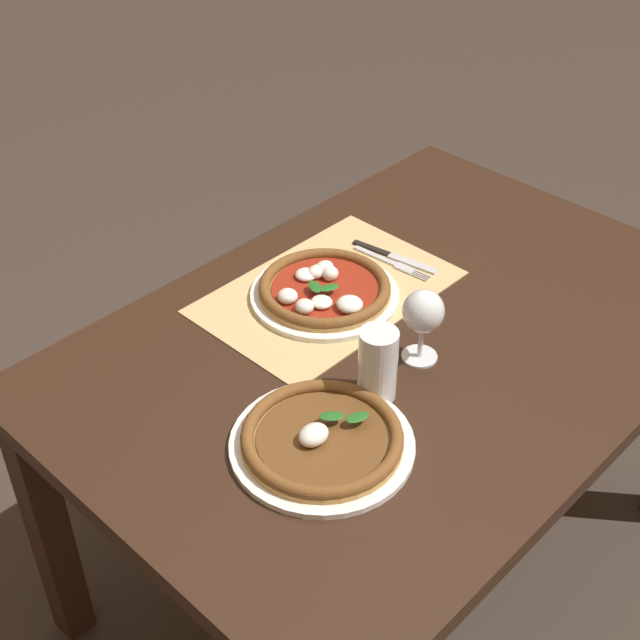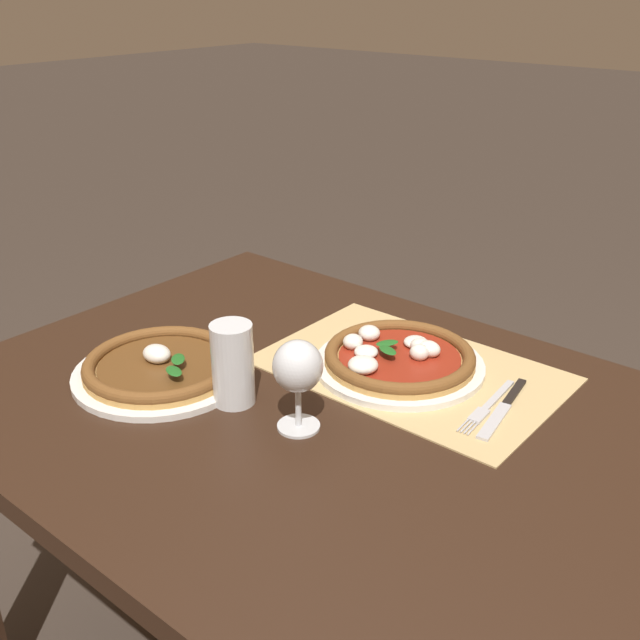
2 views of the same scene
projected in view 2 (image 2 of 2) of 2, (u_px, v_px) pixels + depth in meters
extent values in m
cube|color=black|center=(343.00, 425.00, 1.25)|extent=(1.39, 0.95, 0.04)
cube|color=black|center=(253.00, 395.00, 2.07)|extent=(0.07, 0.07, 0.70)
cube|color=tan|center=(412.00, 370.00, 1.38)|extent=(0.53, 0.35, 0.00)
cylinder|color=silver|center=(399.00, 365.00, 1.39)|extent=(0.31, 0.31, 0.01)
cylinder|color=tan|center=(399.00, 360.00, 1.38)|extent=(0.28, 0.28, 0.01)
torus|color=brown|center=(400.00, 355.00, 1.38)|extent=(0.28, 0.28, 0.02)
cylinder|color=maroon|center=(400.00, 357.00, 1.38)|extent=(0.23, 0.23, 0.00)
ellipsoid|color=silver|center=(429.00, 349.00, 1.38)|extent=(0.04, 0.04, 0.03)
ellipsoid|color=silver|center=(363.00, 365.00, 1.32)|extent=(0.05, 0.05, 0.03)
ellipsoid|color=silver|center=(353.00, 342.00, 1.40)|extent=(0.04, 0.04, 0.03)
ellipsoid|color=silver|center=(419.00, 352.00, 1.36)|extent=(0.04, 0.04, 0.03)
ellipsoid|color=silver|center=(416.00, 342.00, 1.41)|extent=(0.05, 0.05, 0.02)
ellipsoid|color=silver|center=(369.00, 333.00, 1.44)|extent=(0.04, 0.04, 0.03)
ellipsoid|color=silver|center=(421.00, 346.00, 1.39)|extent=(0.04, 0.04, 0.03)
ellipsoid|color=silver|center=(366.00, 352.00, 1.38)|extent=(0.04, 0.05, 0.02)
ellipsoid|color=#1E5B1E|center=(387.00, 343.00, 1.39)|extent=(0.04, 0.05, 0.00)
ellipsoid|color=#1E5B1E|center=(388.00, 350.00, 1.36)|extent=(0.05, 0.04, 0.00)
cylinder|color=silver|center=(162.00, 373.00, 1.36)|extent=(0.32, 0.32, 0.01)
cylinder|color=tan|center=(161.00, 367.00, 1.36)|extent=(0.28, 0.28, 0.01)
torus|color=brown|center=(161.00, 363.00, 1.36)|extent=(0.28, 0.28, 0.02)
cylinder|color=brown|center=(161.00, 364.00, 1.36)|extent=(0.23, 0.23, 0.00)
ellipsoid|color=silver|center=(157.00, 354.00, 1.36)|extent=(0.06, 0.05, 0.03)
ellipsoid|color=#1E5B1E|center=(178.00, 359.00, 1.34)|extent=(0.05, 0.05, 0.00)
ellipsoid|color=#1E5B1E|center=(174.00, 371.00, 1.30)|extent=(0.05, 0.04, 0.00)
cylinder|color=silver|center=(299.00, 426.00, 1.21)|extent=(0.07, 0.07, 0.00)
cylinder|color=silver|center=(298.00, 408.00, 1.19)|extent=(0.01, 0.01, 0.06)
ellipsoid|color=silver|center=(298.00, 366.00, 1.16)|extent=(0.08, 0.08, 0.08)
ellipsoid|color=#C17019|center=(298.00, 372.00, 1.17)|extent=(0.07, 0.07, 0.05)
cylinder|color=silver|center=(233.00, 364.00, 1.25)|extent=(0.07, 0.07, 0.15)
cylinder|color=black|center=(233.00, 372.00, 1.26)|extent=(0.07, 0.07, 0.12)
cylinder|color=silver|center=(231.00, 337.00, 1.23)|extent=(0.07, 0.07, 0.02)
cube|color=#B7B7BC|center=(498.00, 395.00, 1.29)|extent=(0.02, 0.12, 0.00)
cube|color=#B7B7BC|center=(479.00, 415.00, 1.23)|extent=(0.03, 0.05, 0.00)
cylinder|color=#B7B7BC|center=(463.00, 425.00, 1.21)|extent=(0.01, 0.04, 0.00)
cylinder|color=#B7B7BC|center=(466.00, 426.00, 1.20)|extent=(0.01, 0.04, 0.00)
cylinder|color=#B7B7BC|center=(469.00, 428.00, 1.20)|extent=(0.01, 0.04, 0.00)
cylinder|color=#B7B7BC|center=(473.00, 429.00, 1.20)|extent=(0.01, 0.04, 0.00)
cube|color=black|center=(514.00, 392.00, 1.30)|extent=(0.03, 0.10, 0.01)
cube|color=#B7B7BC|center=(494.00, 421.00, 1.22)|extent=(0.04, 0.12, 0.00)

